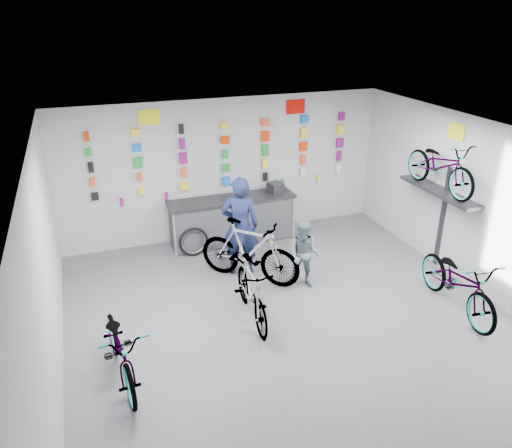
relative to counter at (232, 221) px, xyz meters
name	(u,v)px	position (x,y,z in m)	size (l,w,h in m)	color
floor	(300,334)	(0.00, -3.54, -0.49)	(8.00, 8.00, 0.00)	#515056
ceiling	(309,147)	(0.00, -3.54, 2.51)	(8.00, 8.00, 0.00)	white
wall_back	(225,169)	(0.00, 0.46, 1.01)	(7.00, 7.00, 0.00)	silver
wall_left	(44,292)	(-3.50, -3.54, 1.01)	(8.00, 8.00, 0.00)	silver
wall_right	(496,216)	(3.50, -3.54, 1.01)	(8.00, 8.00, 0.00)	silver
counter	(232,221)	(0.00, 0.00, 0.00)	(2.70, 0.66, 1.00)	black
merch_wall	(234,155)	(0.18, 0.39, 1.32)	(5.55, 0.08, 1.55)	black
wall_bracket	(439,195)	(3.33, -2.34, 0.98)	(0.39, 1.90, 2.00)	#333338
sign_left	(149,117)	(-1.50, 0.44, 2.23)	(0.42, 0.02, 0.30)	#FDFC1B
sign_right	(296,107)	(1.60, 0.44, 2.23)	(0.42, 0.02, 0.30)	red
sign_side	(456,132)	(3.48, -2.34, 2.16)	(0.02, 0.40, 0.30)	#FDFC1B
bike_left	(121,349)	(-2.70, -3.60, -0.01)	(0.63, 1.81, 0.95)	gray
bike_center	(252,292)	(-0.58, -2.89, 0.03)	(0.49, 1.72, 1.03)	gray
bike_right	(458,282)	(2.73, -3.78, 0.04)	(0.70, 2.02, 1.06)	gray
bike_service	(249,251)	(-0.20, -1.68, 0.11)	(0.56, 1.98, 1.19)	gray
bike_wall	(441,165)	(3.25, -2.34, 1.57)	(0.63, 1.80, 0.95)	gray
clerk	(240,226)	(-0.26, -1.33, 0.47)	(0.70, 0.46, 1.92)	#161F44
customer	(304,255)	(0.65, -2.21, 0.14)	(0.61, 0.48, 1.26)	slate
spare_wheel	(194,242)	(-0.94, -0.37, -0.18)	(0.62, 0.11, 0.62)	black
register	(275,188)	(0.99, 0.01, 0.62)	(0.28, 0.30, 0.22)	black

